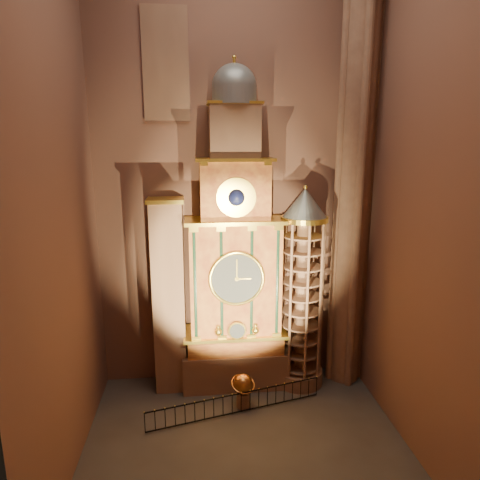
{
  "coord_description": "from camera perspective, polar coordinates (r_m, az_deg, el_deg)",
  "views": [
    {
      "loc": [
        -1.95,
        -16.04,
        12.85
      ],
      "look_at": [
        0.06,
        3.0,
        8.48
      ],
      "focal_mm": 32.0,
      "sensor_mm": 36.0,
      "label": 1
    }
  ],
  "objects": [
    {
      "name": "floor",
      "position": [
        20.64,
        0.79,
        -25.64
      ],
      "size": [
        14.0,
        14.0,
        0.0
      ],
      "primitive_type": "plane",
      "color": "#383330",
      "rests_on": "ground"
    },
    {
      "name": "wall_back",
      "position": [
        22.2,
        -0.98,
        8.08
      ],
      "size": [
        22.0,
        0.0,
        22.0
      ],
      "primitive_type": "plane",
      "rotation": [
        1.57,
        0.0,
        0.0
      ],
      "color": "brown",
      "rests_on": "floor"
    },
    {
      "name": "wall_left",
      "position": [
        16.91,
        -23.47,
        5.53
      ],
      "size": [
        0.0,
        22.0,
        22.0
      ],
      "primitive_type": "plane",
      "rotation": [
        1.57,
        0.0,
        1.57
      ],
      "color": "brown",
      "rests_on": "floor"
    },
    {
      "name": "wall_right",
      "position": [
        18.46,
        23.15,
        6.08
      ],
      "size": [
        0.0,
        22.0,
        22.0
      ],
      "primitive_type": "plane",
      "rotation": [
        1.57,
        0.0,
        -1.57
      ],
      "color": "brown",
      "rests_on": "floor"
    },
    {
      "name": "astronomical_clock",
      "position": [
        21.97,
        -0.69,
        -3.45
      ],
      "size": [
        5.6,
        2.41,
        16.7
      ],
      "color": "#8C634C",
      "rests_on": "floor"
    },
    {
      "name": "portrait_tower",
      "position": [
        22.43,
        -9.44,
        -7.4
      ],
      "size": [
        1.8,
        1.6,
        10.2
      ],
      "color": "#8C634C",
      "rests_on": "floor"
    },
    {
      "name": "stair_turret",
      "position": [
        22.74,
        8.25,
        -6.75
      ],
      "size": [
        2.5,
        2.5,
        10.8
      ],
      "color": "#8C634C",
      "rests_on": "floor"
    },
    {
      "name": "gothic_pier",
      "position": [
        22.6,
        15.0,
        7.73
      ],
      "size": [
        2.04,
        2.04,
        22.0
      ],
      "color": "#8C634C",
      "rests_on": "floor"
    },
    {
      "name": "stained_glass_window",
      "position": [
        22.29,
        -9.89,
        22.11
      ],
      "size": [
        2.2,
        0.14,
        5.2
      ],
      "color": "navy",
      "rests_on": "wall_back"
    },
    {
      "name": "celestial_globe",
      "position": [
        22.32,
        0.41,
        -19.09
      ],
      "size": [
        1.55,
        1.52,
        1.74
      ],
      "color": "#8C634C",
      "rests_on": "floor"
    },
    {
      "name": "iron_railing",
      "position": [
        22.07,
        -0.44,
        -20.96
      ],
      "size": [
        8.51,
        2.14,
        1.04
      ],
      "color": "black",
      "rests_on": "floor"
    }
  ]
}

